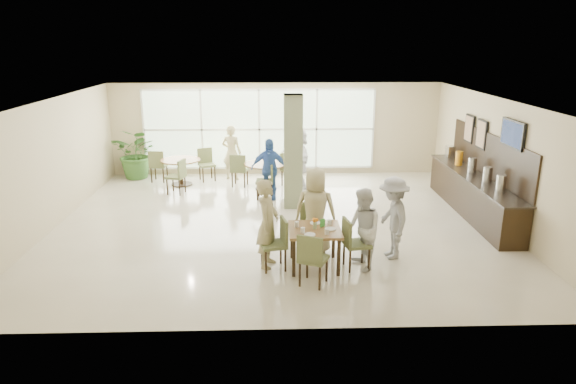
{
  "coord_description": "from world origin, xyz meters",
  "views": [
    {
      "loc": [
        -0.11,
        -11.09,
        4.08
      ],
      "look_at": [
        0.2,
        -1.2,
        1.1
      ],
      "focal_mm": 32.0,
      "sensor_mm": 36.0,
      "label": 1
    }
  ],
  "objects_px": {
    "buffet_counter": "(474,192)",
    "round_table_left": "(181,165)",
    "adult_a": "(269,169)",
    "adult_b": "(299,159)",
    "teen_left": "(268,224)",
    "round_table_right": "(266,169)",
    "teen_right": "(363,230)",
    "teen_far": "(315,210)",
    "adult_standing": "(232,152)",
    "teen_standing": "(393,218)",
    "main_table": "(315,233)",
    "potted_plant": "(137,153)"
  },
  "relations": [
    {
      "from": "round_table_left",
      "to": "round_table_right",
      "type": "bearing_deg",
      "value": -12.38
    },
    {
      "from": "main_table",
      "to": "teen_standing",
      "type": "relative_size",
      "value": 0.59
    },
    {
      "from": "round_table_right",
      "to": "adult_b",
      "type": "xyz_separation_m",
      "value": [
        0.92,
        0.12,
        0.25
      ]
    },
    {
      "from": "buffet_counter",
      "to": "round_table_right",
      "type": "bearing_deg",
      "value": 155.73
    },
    {
      "from": "main_table",
      "to": "round_table_left",
      "type": "xyz_separation_m",
      "value": [
        -3.39,
        5.66,
        -0.08
      ]
    },
    {
      "from": "round_table_right",
      "to": "potted_plant",
      "type": "relative_size",
      "value": 0.79
    },
    {
      "from": "round_table_right",
      "to": "teen_far",
      "type": "distance_m",
      "value": 4.51
    },
    {
      "from": "buffet_counter",
      "to": "teen_right",
      "type": "height_order",
      "value": "buffet_counter"
    },
    {
      "from": "buffet_counter",
      "to": "teen_standing",
      "type": "height_order",
      "value": "buffet_counter"
    },
    {
      "from": "round_table_left",
      "to": "teen_left",
      "type": "xyz_separation_m",
      "value": [
        2.53,
        -5.58,
        0.25
      ]
    },
    {
      "from": "buffet_counter",
      "to": "teen_standing",
      "type": "distance_m",
      "value": 3.56
    },
    {
      "from": "round_table_right",
      "to": "teen_standing",
      "type": "height_order",
      "value": "teen_standing"
    },
    {
      "from": "round_table_right",
      "to": "adult_b",
      "type": "relative_size",
      "value": 0.71
    },
    {
      "from": "adult_a",
      "to": "teen_standing",
      "type": "bearing_deg",
      "value": -51.76
    },
    {
      "from": "teen_left",
      "to": "teen_standing",
      "type": "xyz_separation_m",
      "value": [
        2.37,
        0.31,
        -0.03
      ]
    },
    {
      "from": "round_table_left",
      "to": "teen_left",
      "type": "distance_m",
      "value": 6.14
    },
    {
      "from": "buffet_counter",
      "to": "round_table_left",
      "type": "bearing_deg",
      "value": 159.46
    },
    {
      "from": "teen_left",
      "to": "teen_standing",
      "type": "distance_m",
      "value": 2.39
    },
    {
      "from": "main_table",
      "to": "adult_b",
      "type": "height_order",
      "value": "adult_b"
    },
    {
      "from": "adult_a",
      "to": "adult_b",
      "type": "height_order",
      "value": "adult_b"
    },
    {
      "from": "main_table",
      "to": "teen_left",
      "type": "distance_m",
      "value": 0.88
    },
    {
      "from": "teen_right",
      "to": "adult_a",
      "type": "bearing_deg",
      "value": -169.65
    },
    {
      "from": "teen_left",
      "to": "adult_a",
      "type": "relative_size",
      "value": 1.03
    },
    {
      "from": "teen_right",
      "to": "adult_standing",
      "type": "bearing_deg",
      "value": -167.02
    },
    {
      "from": "adult_a",
      "to": "adult_standing",
      "type": "relative_size",
      "value": 0.98
    },
    {
      "from": "teen_right",
      "to": "adult_standing",
      "type": "height_order",
      "value": "adult_standing"
    },
    {
      "from": "round_table_right",
      "to": "potted_plant",
      "type": "xyz_separation_m",
      "value": [
        -3.86,
        1.33,
        0.17
      ]
    },
    {
      "from": "round_table_right",
      "to": "teen_right",
      "type": "distance_m",
      "value": 5.54
    },
    {
      "from": "round_table_right",
      "to": "potted_plant",
      "type": "height_order",
      "value": "potted_plant"
    },
    {
      "from": "buffet_counter",
      "to": "teen_left",
      "type": "xyz_separation_m",
      "value": [
        -4.9,
        -2.8,
        0.28
      ]
    },
    {
      "from": "main_table",
      "to": "buffet_counter",
      "type": "relative_size",
      "value": 0.2
    },
    {
      "from": "adult_standing",
      "to": "teen_standing",
      "type": "bearing_deg",
      "value": 138.33
    },
    {
      "from": "adult_a",
      "to": "potted_plant",
      "type": "bearing_deg",
      "value": 157.45
    },
    {
      "from": "potted_plant",
      "to": "teen_left",
      "type": "xyz_separation_m",
      "value": [
        3.95,
        -6.38,
        0.07
      ]
    },
    {
      "from": "teen_far",
      "to": "teen_right",
      "type": "bearing_deg",
      "value": 144.89
    },
    {
      "from": "adult_b",
      "to": "adult_standing",
      "type": "xyz_separation_m",
      "value": [
        -1.94,
        0.97,
        -0.02
      ]
    },
    {
      "from": "buffet_counter",
      "to": "teen_far",
      "type": "distance_m",
      "value": 4.52
    },
    {
      "from": "adult_b",
      "to": "round_table_right",
      "type": "bearing_deg",
      "value": -102.92
    },
    {
      "from": "round_table_left",
      "to": "adult_standing",
      "type": "distance_m",
      "value": 1.54
    },
    {
      "from": "adult_a",
      "to": "teen_right",
      "type": "bearing_deg",
      "value": -61.86
    },
    {
      "from": "main_table",
      "to": "teen_right",
      "type": "relative_size",
      "value": 0.62
    },
    {
      "from": "main_table",
      "to": "adult_standing",
      "type": "distance_m",
      "value": 6.52
    },
    {
      "from": "teen_far",
      "to": "teen_left",
      "type": "bearing_deg",
      "value": 47.36
    },
    {
      "from": "potted_plant",
      "to": "adult_b",
      "type": "bearing_deg",
      "value": -14.22
    },
    {
      "from": "teen_left",
      "to": "adult_b",
      "type": "height_order",
      "value": "adult_b"
    },
    {
      "from": "round_table_left",
      "to": "teen_right",
      "type": "bearing_deg",
      "value": -53.64
    },
    {
      "from": "round_table_left",
      "to": "adult_b",
      "type": "xyz_separation_m",
      "value": [
        3.36,
        -0.42,
        0.27
      ]
    },
    {
      "from": "buffet_counter",
      "to": "adult_b",
      "type": "relative_size",
      "value": 2.78
    },
    {
      "from": "teen_standing",
      "to": "adult_standing",
      "type": "bearing_deg",
      "value": -153.86
    },
    {
      "from": "buffet_counter",
      "to": "adult_b",
      "type": "distance_m",
      "value": 4.72
    }
  ]
}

